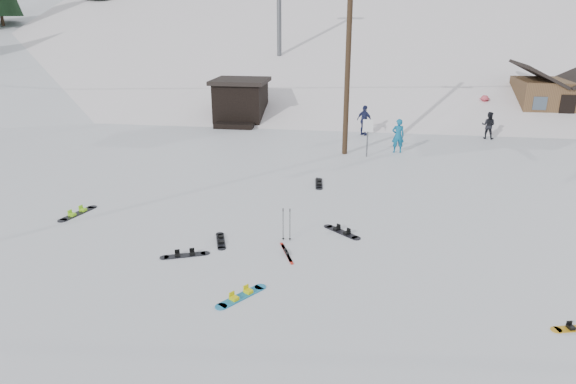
# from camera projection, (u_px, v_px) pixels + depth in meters

# --- Properties ---
(ground) EXTENTS (200.00, 200.00, 0.00)m
(ground) POSITION_uv_depth(u_px,v_px,m) (239.00, 291.00, 13.01)
(ground) COLOR silver
(ground) RESTS_ON ground
(ski_slope) EXTENTS (60.00, 85.24, 65.97)m
(ski_slope) POSITION_uv_depth(u_px,v_px,m) (341.00, 162.00, 68.30)
(ski_slope) COLOR white
(ski_slope) RESTS_ON ground
(ridge_left) EXTENTS (47.54, 95.03, 58.38)m
(ridge_left) POSITION_uv_depth(u_px,v_px,m) (60.00, 157.00, 66.55)
(ridge_left) COLOR silver
(ridge_left) RESTS_ON ground
(treeline_left) EXTENTS (20.00, 64.00, 10.00)m
(treeline_left) POSITION_uv_depth(u_px,v_px,m) (20.00, 79.00, 55.17)
(treeline_left) COLOR black
(treeline_left) RESTS_ON ground
(treeline_crest) EXTENTS (50.00, 6.00, 10.00)m
(treeline_crest) POSITION_uv_depth(u_px,v_px,m) (352.00, 52.00, 93.28)
(treeline_crest) COLOR black
(treeline_crest) RESTS_ON ski_slope
(utility_pole) EXTENTS (2.00, 0.26, 9.00)m
(utility_pole) POSITION_uv_depth(u_px,v_px,m) (348.00, 58.00, 24.25)
(utility_pole) COLOR #3A2819
(utility_pole) RESTS_ON ground
(trail_sign) EXTENTS (0.50, 0.09, 1.85)m
(trail_sign) POSITION_uv_depth(u_px,v_px,m) (368.00, 131.00, 24.82)
(trail_sign) COLOR #595B60
(trail_sign) RESTS_ON ground
(lift_hut) EXTENTS (3.40, 4.10, 2.75)m
(lift_hut) POSITION_uv_depth(u_px,v_px,m) (241.00, 101.00, 32.82)
(lift_hut) COLOR black
(lift_hut) RESTS_ON ground
(cabin) EXTENTS (5.39, 4.40, 3.77)m
(cabin) POSITION_uv_depth(u_px,v_px,m) (557.00, 99.00, 32.79)
(cabin) COLOR brown
(cabin) RESTS_ON ground
(hero_snowboard) EXTENTS (1.04, 1.35, 0.11)m
(hero_snowboard) POSITION_uv_depth(u_px,v_px,m) (241.00, 296.00, 12.74)
(hero_snowboard) COLOR #1D84BD
(hero_snowboard) RESTS_ON ground
(hero_skis) EXTENTS (0.62, 1.39, 0.08)m
(hero_skis) POSITION_uv_depth(u_px,v_px,m) (287.00, 253.00, 15.06)
(hero_skis) COLOR #AF1C12
(hero_skis) RESTS_ON ground
(ski_poles) EXTENTS (0.29, 0.08, 1.05)m
(ski_poles) POSITION_uv_depth(u_px,v_px,m) (287.00, 224.00, 15.77)
(ski_poles) COLOR black
(ski_poles) RESTS_ON ground
(board_scatter_a) EXTENTS (1.35, 0.72, 0.10)m
(board_scatter_a) POSITION_uv_depth(u_px,v_px,m) (185.00, 255.00, 14.91)
(board_scatter_a) COLOR black
(board_scatter_a) RESTS_ON ground
(board_scatter_b) EXTENTS (0.60, 1.28, 0.09)m
(board_scatter_b) POSITION_uv_depth(u_px,v_px,m) (221.00, 241.00, 15.86)
(board_scatter_b) COLOR black
(board_scatter_b) RESTS_ON ground
(board_scatter_c) EXTENTS (0.68, 1.67, 0.12)m
(board_scatter_c) POSITION_uv_depth(u_px,v_px,m) (78.00, 213.00, 18.01)
(board_scatter_c) COLOR black
(board_scatter_c) RESTS_ON ground
(board_scatter_d) EXTENTS (1.23, 1.11, 0.11)m
(board_scatter_d) POSITION_uv_depth(u_px,v_px,m) (342.00, 232.00, 16.49)
(board_scatter_d) COLOR black
(board_scatter_d) RESTS_ON ground
(board_scatter_f) EXTENTS (0.43, 1.55, 0.11)m
(board_scatter_f) POSITION_uv_depth(u_px,v_px,m) (319.00, 183.00, 21.18)
(board_scatter_f) COLOR black
(board_scatter_f) RESTS_ON ground
(skier_teal) EXTENTS (0.67, 0.48, 1.72)m
(skier_teal) POSITION_uv_depth(u_px,v_px,m) (398.00, 136.00, 25.74)
(skier_teal) COLOR #0E618C
(skier_teal) RESTS_ON ground
(skier_dark) EXTENTS (0.89, 0.79, 1.51)m
(skier_dark) POSITION_uv_depth(u_px,v_px,m) (488.00, 125.00, 28.64)
(skier_dark) COLOR black
(skier_dark) RESTS_ON ground
(skier_pink) EXTENTS (1.23, 0.90, 1.71)m
(skier_pink) POSITION_uv_depth(u_px,v_px,m) (483.00, 109.00, 33.07)
(skier_pink) COLOR #D04958
(skier_pink) RESTS_ON ground
(skier_navy) EXTENTS (1.07, 0.93, 1.73)m
(skier_navy) POSITION_uv_depth(u_px,v_px,m) (365.00, 120.00, 29.40)
(skier_navy) COLOR #1C2147
(skier_navy) RESTS_ON ground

